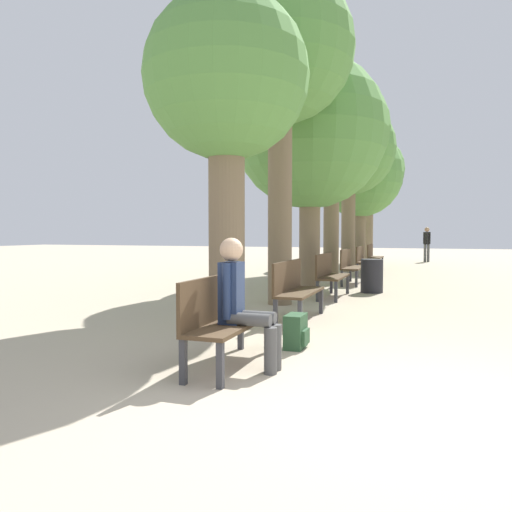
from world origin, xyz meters
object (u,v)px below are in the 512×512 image
(tree_row_4, at_px, (349,150))
(tree_row_6, at_px, (369,170))
(bench_row_0, at_px, (223,314))
(tree_row_3, at_px, (332,132))
(bench_row_1, at_px, (294,286))
(backpack, at_px, (296,331))
(person_seated, at_px, (242,300))
(pedestrian_near, at_px, (427,242))
(tree_row_1, at_px, (280,54))
(bench_row_5, at_px, (373,255))
(tree_row_2, at_px, (310,133))
(tree_row_5, at_px, (360,175))
(bench_row_2, at_px, (329,272))
(bench_row_4, at_px, (363,259))
(trash_bin, at_px, (372,276))
(bench_row_3, at_px, (350,264))
(tree_row_0, at_px, (226,85))

(tree_row_4, height_order, tree_row_6, tree_row_4)
(bench_row_0, height_order, tree_row_3, tree_row_3)
(bench_row_1, distance_m, backpack, 1.96)
(bench_row_0, relative_size, person_seated, 1.16)
(bench_row_0, distance_m, pedestrian_near, 19.76)
(bench_row_1, distance_m, tree_row_6, 16.41)
(tree_row_1, xyz_separation_m, tree_row_6, (0.00, 14.41, -0.51))
(bench_row_5, bearing_deg, tree_row_2, -95.47)
(tree_row_5, bearing_deg, tree_row_3, -90.00)
(bench_row_1, distance_m, bench_row_5, 11.43)
(bench_row_5, relative_size, pedestrian_near, 0.96)
(bench_row_2, relative_size, backpack, 3.79)
(person_seated, bearing_deg, tree_row_2, 97.71)
(backpack, bearing_deg, tree_row_2, 101.70)
(bench_row_0, xyz_separation_m, bench_row_4, (0.00, 11.43, 0.00))
(bench_row_2, relative_size, pedestrian_near, 0.96)
(bench_row_2, xyz_separation_m, backpack, (0.52, -4.72, -0.34))
(tree_row_5, relative_size, trash_bin, 7.08)
(tree_row_2, distance_m, person_seated, 7.66)
(bench_row_2, bearing_deg, tree_row_2, 120.57)
(bench_row_4, relative_size, trash_bin, 2.01)
(pedestrian_near, height_order, trash_bin, pedestrian_near)
(tree_row_6, relative_size, pedestrian_near, 3.64)
(bench_row_0, xyz_separation_m, trash_bin, (0.76, 6.90, -0.15))
(bench_row_3, xyz_separation_m, bench_row_4, (0.00, 2.86, 0.00))
(tree_row_1, bearing_deg, pedestrian_near, 80.45)
(bench_row_2, distance_m, bench_row_5, 8.57)
(bench_row_0, bearing_deg, tree_row_4, 93.16)
(tree_row_3, height_order, tree_row_4, tree_row_3)
(tree_row_4, xyz_separation_m, backpack, (1.23, -11.81, -4.02))
(tree_row_0, bearing_deg, bench_row_1, 56.50)
(tree_row_5, xyz_separation_m, pedestrian_near, (2.57, 4.07, -2.75))
(bench_row_2, height_order, tree_row_3, tree_row_3)
(bench_row_4, bearing_deg, bench_row_5, 90.00)
(bench_row_2, distance_m, tree_row_2, 3.47)
(tree_row_5, bearing_deg, backpack, -85.21)
(tree_row_5, xyz_separation_m, backpack, (1.23, -14.61, -3.47))
(bench_row_0, relative_size, bench_row_1, 1.00)
(tree_row_0, bearing_deg, bench_row_2, 79.79)
(bench_row_5, height_order, tree_row_5, tree_row_5)
(tree_row_4, distance_m, trash_bin, 7.20)
(tree_row_2, bearing_deg, bench_row_3, 66.95)
(tree_row_6, distance_m, pedestrian_near, 4.26)
(backpack, relative_size, pedestrian_near, 0.25)
(bench_row_0, xyz_separation_m, tree_row_1, (-0.71, 4.43, 4.20))
(tree_row_1, bearing_deg, tree_row_6, 90.00)
(tree_row_1, distance_m, tree_row_2, 2.69)
(tree_row_1, relative_size, tree_row_6, 1.06)
(bench_row_1, xyz_separation_m, tree_row_5, (-0.71, 12.75, 3.13))
(bench_row_2, xyz_separation_m, tree_row_1, (-0.71, -1.29, 4.20))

